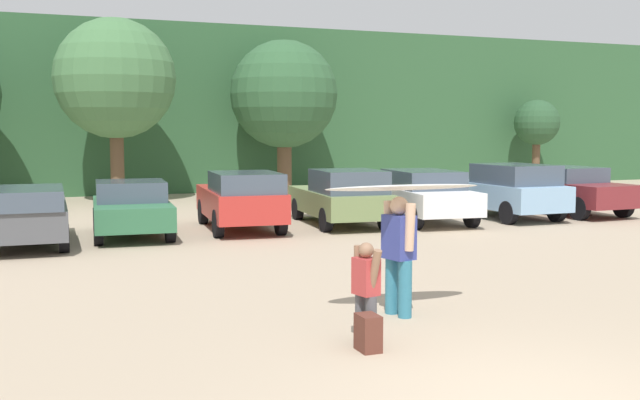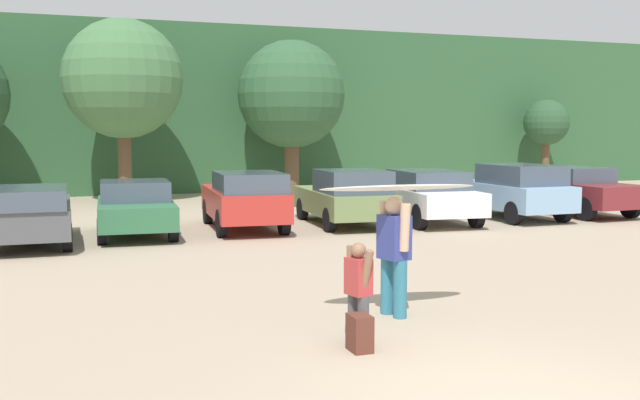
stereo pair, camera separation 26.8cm
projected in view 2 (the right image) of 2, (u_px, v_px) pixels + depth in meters
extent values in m
cube|color=#2D5633|center=(138.00, 111.00, 36.46)|extent=(108.00, 12.00, 7.18)
cylinder|color=brown|center=(125.00, 166.00, 27.67)|extent=(0.50, 0.50, 2.69)
sphere|color=#427042|center=(123.00, 79.00, 27.37)|extent=(4.40, 4.40, 4.40)
cylinder|color=brown|center=(292.00, 168.00, 30.87)|extent=(0.60, 0.60, 2.27)
sphere|color=#2D5633|center=(291.00, 94.00, 30.59)|extent=(4.41, 4.41, 4.41)
cylinder|color=brown|center=(545.00, 164.00, 35.94)|extent=(0.38, 0.38, 2.12)
sphere|color=#284C2D|center=(546.00, 122.00, 35.75)|extent=(2.18, 2.18, 2.18)
cube|color=#4C4F54|center=(30.00, 217.00, 17.57)|extent=(1.93, 4.51, 0.66)
cube|color=#3F4C5B|center=(27.00, 197.00, 16.61)|extent=(1.74, 2.69, 0.43)
cylinder|color=black|center=(67.00, 222.00, 19.25)|extent=(0.24, 0.64, 0.64)
cylinder|color=black|center=(67.00, 238.00, 16.47)|extent=(0.24, 0.64, 0.64)
cube|color=#2D6642|center=(136.00, 212.00, 18.93)|extent=(2.11, 4.08, 0.58)
cube|color=#3F4C5B|center=(135.00, 191.00, 19.04)|extent=(1.82, 2.02, 0.50)
cylinder|color=black|center=(102.00, 219.00, 19.98)|extent=(0.26, 0.64, 0.63)
cylinder|color=black|center=(165.00, 217.00, 20.43)|extent=(0.26, 0.64, 0.63)
cylinder|color=black|center=(102.00, 232.00, 17.48)|extent=(0.26, 0.64, 0.63)
cylinder|color=black|center=(173.00, 229.00, 17.93)|extent=(0.26, 0.64, 0.63)
cube|color=#B72D28|center=(244.00, 203.00, 20.24)|extent=(2.15, 4.50, 0.73)
cube|color=#3F4C5B|center=(249.00, 182.00, 19.27)|extent=(1.84, 2.45, 0.51)
cylinder|color=black|center=(208.00, 211.00, 21.45)|extent=(0.28, 0.73, 0.71)
cylinder|color=black|center=(263.00, 210.00, 21.87)|extent=(0.28, 0.73, 0.71)
cylinder|color=black|center=(221.00, 223.00, 18.68)|extent=(0.28, 0.73, 0.71)
cylinder|color=black|center=(284.00, 221.00, 19.10)|extent=(0.28, 0.73, 0.71)
cube|color=#6B7F4C|center=(343.00, 202.00, 21.24)|extent=(2.18, 4.50, 0.65)
cube|color=#3F4C5B|center=(352.00, 181.00, 20.37)|extent=(1.86, 2.23, 0.62)
cylinder|color=black|center=(302.00, 209.00, 22.43)|extent=(0.27, 0.66, 0.65)
cylinder|color=black|center=(355.00, 207.00, 22.87)|extent=(0.27, 0.66, 0.65)
cylinder|color=black|center=(330.00, 220.00, 19.67)|extent=(0.27, 0.66, 0.65)
cylinder|color=black|center=(388.00, 218.00, 20.11)|extent=(0.27, 0.66, 0.65)
cube|color=white|center=(429.00, 200.00, 21.59)|extent=(2.26, 4.34, 0.64)
cube|color=#3F4C5B|center=(427.00, 179.00, 21.64)|extent=(1.94, 2.65, 0.52)
cylinder|color=black|center=(386.00, 207.00, 22.74)|extent=(0.29, 0.73, 0.71)
cylinder|color=black|center=(436.00, 205.00, 23.15)|extent=(0.29, 0.73, 0.71)
cylinder|color=black|center=(420.00, 217.00, 20.08)|extent=(0.29, 0.73, 0.71)
cylinder|color=black|center=(476.00, 215.00, 20.49)|extent=(0.29, 0.73, 0.71)
cube|color=#84ADD1|center=(511.00, 195.00, 22.65)|extent=(1.88, 4.09, 0.74)
cube|color=#3F4C5B|center=(521.00, 174.00, 22.15)|extent=(1.72, 2.34, 0.59)
cylinder|color=black|center=(464.00, 204.00, 23.65)|extent=(0.22, 0.68, 0.67)
cylinder|color=black|center=(509.00, 202.00, 24.23)|extent=(0.22, 0.68, 0.67)
cylinder|color=black|center=(514.00, 213.00, 21.14)|extent=(0.22, 0.68, 0.67)
cylinder|color=black|center=(563.00, 211.00, 21.72)|extent=(0.22, 0.68, 0.67)
cube|color=maroon|center=(575.00, 193.00, 23.71)|extent=(2.12, 4.48, 0.69)
cube|color=#3F4C5B|center=(571.00, 174.00, 23.85)|extent=(1.86, 2.24, 0.47)
cylinder|color=black|center=(524.00, 201.00, 24.74)|extent=(0.25, 0.72, 0.71)
cylinder|color=black|center=(565.00, 199.00, 25.41)|extent=(0.25, 0.72, 0.71)
cylinder|color=black|center=(586.00, 209.00, 22.08)|extent=(0.25, 0.72, 0.71)
cylinder|color=black|center=(631.00, 207.00, 22.75)|extent=(0.25, 0.72, 0.71)
cylinder|color=teal|center=(400.00, 289.00, 10.66)|extent=(0.19, 0.19, 0.83)
cylinder|color=teal|center=(387.00, 286.00, 10.91)|extent=(0.19, 0.19, 0.83)
cube|color=#333D8C|center=(394.00, 237.00, 10.72)|extent=(0.40, 0.49, 0.64)
sphere|color=#D8AD8C|center=(394.00, 206.00, 10.68)|extent=(0.27, 0.27, 0.27)
cylinder|color=#D8AD8C|center=(405.00, 227.00, 10.51)|extent=(0.18, 0.21, 0.68)
cylinder|color=#D8AD8C|center=(384.00, 224.00, 10.90)|extent=(0.17, 0.19, 0.68)
cylinder|color=#4C4C51|center=(363.00, 320.00, 9.36)|extent=(0.14, 0.14, 0.61)
cylinder|color=#4C4C51|center=(353.00, 317.00, 9.54)|extent=(0.14, 0.14, 0.61)
cube|color=#B23838|center=(358.00, 276.00, 9.40)|extent=(0.30, 0.36, 0.47)
sphere|color=#8C664C|center=(359.00, 250.00, 9.37)|extent=(0.20, 0.20, 0.20)
cylinder|color=#8C664C|center=(367.00, 269.00, 9.24)|extent=(0.15, 0.25, 0.51)
cylinder|color=#8C664C|center=(351.00, 265.00, 9.53)|extent=(0.13, 0.13, 0.50)
ellipsoid|color=white|center=(398.00, 188.00, 10.61)|extent=(2.39, 0.80, 0.17)
cube|color=#592D23|center=(360.00, 333.00, 9.08)|extent=(0.24, 0.34, 0.45)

